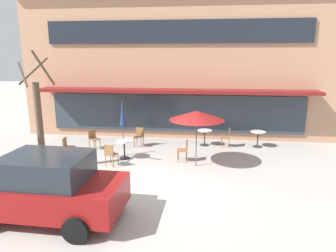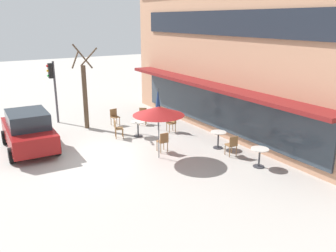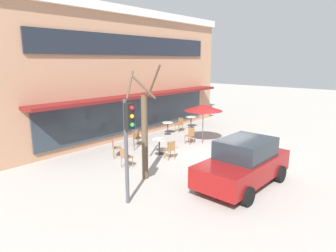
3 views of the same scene
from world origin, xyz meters
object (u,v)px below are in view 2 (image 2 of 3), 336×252
object	(u,v)px
cafe_chair_0	(232,144)
cafe_chair_2	(117,127)
cafe_table_by_tree	(260,155)
cafe_chair_1	(143,115)
traffic_light_pole	(53,82)
cafe_chair_3	(163,141)
patio_umbrella_cream_folded	(158,99)
cafe_chair_4	(172,122)
street_tree	(85,93)
cafe_table_streetside	(218,137)
cafe_chair_5	(114,116)
cafe_table_near_wall	(138,126)
parked_sedan	(28,131)
patio_umbrella_green_folded	(159,111)

from	to	relation	value
cafe_chair_0	cafe_chair_2	distance (m)	5.67
cafe_table_by_tree	cafe_chair_1	size ratio (longest dim) A/B	0.85
traffic_light_pole	cafe_chair_0	bearing A→B (deg)	29.34
cafe_chair_2	cafe_chair_3	distance (m)	2.96
patio_umbrella_cream_folded	cafe_chair_4	distance (m)	1.37
cafe_chair_3	street_tree	distance (m)	5.62
cafe_chair_0	cafe_chair_3	xyz separation A→B (m)	(-1.89, -2.25, 0.00)
cafe_table_streetside	cafe_chair_1	world-z (taller)	cafe_chair_1
cafe_chair_4	cafe_chair_5	size ratio (longest dim) A/B	1.00
cafe_chair_3	cafe_chair_4	xyz separation A→B (m)	(-2.27, 1.89, 0.00)
cafe_table_near_wall	cafe_chair_1	size ratio (longest dim) A/B	0.85
cafe_table_by_tree	parked_sedan	distance (m)	9.87
cafe_chair_0	cafe_chair_4	xyz separation A→B (m)	(-4.16, -0.36, 0.00)
cafe_chair_3	cafe_chair_4	distance (m)	2.95
traffic_light_pole	cafe_chair_3	bearing A→B (deg)	21.51
cafe_chair_4	cafe_table_near_wall	bearing A→B (deg)	-97.63
cafe_table_near_wall	parked_sedan	xyz separation A→B (m)	(-0.82, -4.93, 0.36)
cafe_chair_4	cafe_chair_5	bearing A→B (deg)	-141.98
patio_umbrella_green_folded	cafe_chair_2	distance (m)	3.66
cafe_chair_4	cafe_chair_0	bearing A→B (deg)	4.97
cafe_table_streetside	patio_umbrella_cream_folded	distance (m)	4.04
cafe_chair_0	cafe_chair_4	distance (m)	4.18
cafe_chair_2	street_tree	distance (m)	2.85
cafe_chair_4	street_tree	xyz separation A→B (m)	(-2.93, -3.53, 1.37)
cafe_chair_3	traffic_light_pole	size ratio (longest dim) A/B	0.26
cafe_chair_0	cafe_chair_1	distance (m)	6.27
patio_umbrella_cream_folded	traffic_light_pole	bearing A→B (deg)	-134.53
patio_umbrella_green_folded	traffic_light_pole	bearing A→B (deg)	-163.15
cafe_table_streetside	traffic_light_pole	bearing A→B (deg)	-146.90
patio_umbrella_green_folded	patio_umbrella_cream_folded	xyz separation A→B (m)	(-3.42, 1.91, -0.39)
cafe_chair_3	parked_sedan	bearing A→B (deg)	-124.34
cafe_table_near_wall	parked_sedan	size ratio (longest dim) A/B	0.18
cafe_chair_1	cafe_chair_3	bearing A→B (deg)	-16.03
cafe_chair_1	cafe_chair_2	bearing A→B (deg)	-55.37
cafe_chair_1	cafe_chair_5	distance (m)	1.54
traffic_light_pole	cafe_chair_4	bearing A→B (deg)	44.28
patio_umbrella_green_folded	parked_sedan	distance (m)	5.93
cafe_table_streetside	cafe_chair_1	distance (m)	5.26
cafe_chair_3	cafe_chair_2	bearing A→B (deg)	-161.97
cafe_chair_0	cafe_table_by_tree	bearing A→B (deg)	5.54
parked_sedan	traffic_light_pole	bearing A→B (deg)	150.54
cafe_table_by_tree	cafe_chair_4	size ratio (longest dim) A/B	0.85
traffic_light_pole	street_tree	bearing A→B (deg)	31.57
cafe_chair_0	cafe_chair_5	distance (m)	7.23
patio_umbrella_cream_folded	cafe_chair_0	xyz separation A→B (m)	(4.82, 0.83, -1.10)
cafe_chair_3	cafe_chair_5	world-z (taller)	same
cafe_chair_3	traffic_light_pole	bearing A→B (deg)	-158.49
cafe_chair_0	street_tree	xyz separation A→B (m)	(-7.09, -3.89, 1.37)
cafe_table_streetside	patio_umbrella_cream_folded	xyz separation A→B (m)	(-3.76, -0.95, 1.11)
cafe_table_streetside	cafe_table_by_tree	bearing A→B (deg)	0.55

